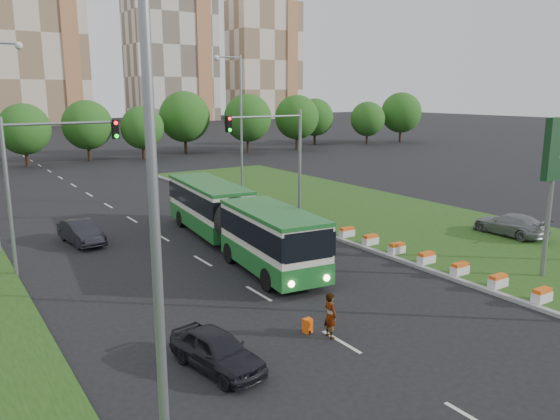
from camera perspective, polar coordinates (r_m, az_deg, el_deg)
ground at (r=27.21m, az=3.21°, el=-7.47°), size 360.00×360.00×0.00m
grass_median at (r=41.22m, az=11.17°, el=-0.75°), size 14.00×60.00×0.15m
median_kerb at (r=36.79m, az=3.39°, el=-2.07°), size 0.30×60.00×0.18m
lane_markings at (r=43.36m, az=-16.04°, el=-0.46°), size 0.20×100.00×0.01m
flower_planters at (r=30.45m, az=15.05°, el=-4.84°), size 1.10×13.70×0.60m
traffic_mast_median at (r=36.76m, az=0.02°, el=6.27°), size 5.76×0.32×8.00m
traffic_mast_left at (r=30.20m, az=-23.69°, el=3.94°), size 5.76×0.32×8.00m
street_lamps at (r=33.09m, az=-11.38°, el=6.50°), size 36.00×60.00×12.00m
tree_line at (r=79.81m, az=-14.92°, el=8.47°), size 120.00×8.00×9.00m
apartment_tower_ceast at (r=173.94m, az=-24.17°, el=16.43°), size 25.00×15.00×50.00m
apartment_tower_east at (r=185.03m, az=-11.34°, el=16.44°), size 27.00×15.00×47.00m
midrise_east at (r=200.73m, az=-1.67°, el=15.32°), size 24.00×14.00×40.00m
articulated_bus at (r=32.29m, az=-4.98°, el=-1.00°), size 2.78×17.85×2.94m
car_left_near at (r=19.04m, az=-6.63°, el=-14.35°), size 2.28×4.16×1.34m
car_left_far at (r=35.77m, az=-20.07°, el=-2.18°), size 2.05×4.53×1.44m
car_median at (r=38.02m, az=22.92°, el=-1.38°), size 1.98×4.85×1.41m
pedestrian at (r=21.11m, az=5.27°, el=-10.90°), size 0.47×0.68×1.78m
shopping_trolley at (r=21.69m, az=2.89°, el=-11.97°), size 0.33×0.35×0.56m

